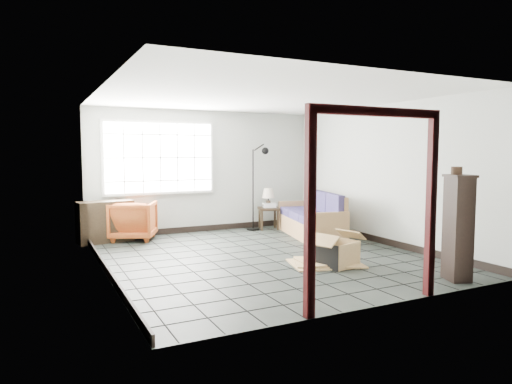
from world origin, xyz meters
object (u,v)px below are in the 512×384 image
futon_sofa (313,220)px  side_table (269,211)px  tall_shelf (458,227)px  armchair (133,219)px

futon_sofa → side_table: size_ratio=3.89×
tall_shelf → side_table: bearing=114.4°
side_table → tall_shelf: 4.75m
armchair → futon_sofa: bearing=-176.1°
futon_sofa → tall_shelf: tall_shelf is taller
futon_sofa → armchair: (-3.39, 1.22, 0.09)m
armchair → tall_shelf: bearing=148.4°
futon_sofa → side_table: bearing=123.7°
futon_sofa → side_table: (-0.43, 1.15, 0.07)m
armchair → side_table: 2.95m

